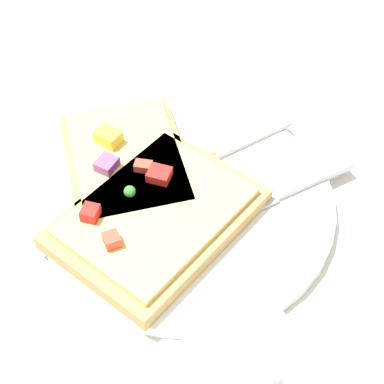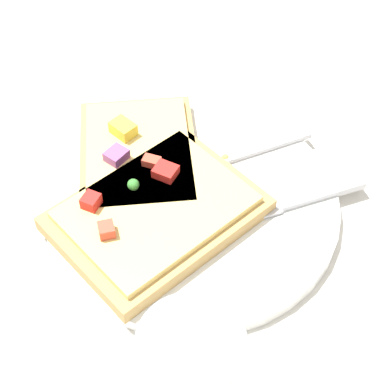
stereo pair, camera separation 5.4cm
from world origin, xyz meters
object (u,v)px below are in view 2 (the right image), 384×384
at_px(fork, 194,168).
at_px(pizza_slice_corner, 139,157).
at_px(plate, 192,204).
at_px(knife, 269,206).
at_px(pizza_slice_main, 156,213).

distance_m(fork, pizza_slice_corner, 0.05).
height_order(plate, fork, fork).
height_order(plate, pizza_slice_corner, pizza_slice_corner).
distance_m(plate, knife, 0.07).
relative_size(pizza_slice_main, pizza_slice_corner, 1.21).
xyz_separation_m(fork, knife, (-0.03, -0.07, -0.00)).
bearing_deg(plate, pizza_slice_main, 134.92).
bearing_deg(knife, pizza_slice_main, -12.71).
xyz_separation_m(knife, pizza_slice_corner, (0.03, 0.12, 0.01)).
bearing_deg(fork, pizza_slice_corner, -31.14).
distance_m(fork, pizza_slice_main, 0.07).
relative_size(fork, knife, 0.96).
distance_m(fork, knife, 0.08).
xyz_separation_m(fork, pizza_slice_main, (-0.06, 0.02, 0.01)).
distance_m(plate, pizza_slice_corner, 0.06).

